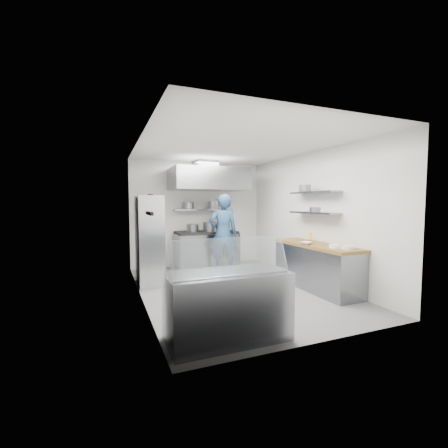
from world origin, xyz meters
name	(u,v)px	position (x,y,z in m)	size (l,w,h in m)	color
floor	(235,288)	(0.00, 0.00, 0.00)	(5.00, 5.00, 0.00)	slate
ceiling	(236,146)	(0.00, 0.00, 2.80)	(5.00, 5.00, 0.00)	silver
wall_back	(198,214)	(0.00, 2.50, 1.40)	(3.60, 0.02, 2.80)	white
wall_front	(321,228)	(0.00, -2.50, 1.40)	(3.60, 0.02, 2.80)	white
wall_left	(141,220)	(-1.80, 0.00, 1.40)	(5.00, 0.02, 2.80)	white
wall_right	(311,217)	(1.80, 0.00, 1.40)	(5.00, 0.02, 2.80)	white
gas_range	(206,250)	(0.10, 2.10, 0.45)	(1.60, 0.80, 0.90)	gray
cooktop	(206,232)	(0.10, 2.10, 0.93)	(1.57, 0.78, 0.06)	black
stock_pot_left	(193,228)	(-0.28, 2.08, 1.06)	(0.30, 0.30, 0.20)	slate
stock_pot_mid	(210,227)	(0.16, 1.96, 1.08)	(0.38, 0.38, 0.24)	slate
stock_pot_right	(226,227)	(0.66, 2.11, 1.04)	(0.24, 0.24, 0.16)	slate
over_range_shelf	(203,210)	(0.10, 2.34, 1.52)	(1.60, 0.30, 0.04)	gray
shelf_pot_a	(188,206)	(-0.31, 2.38, 1.63)	(0.29, 0.29, 0.18)	slate
shelf_pot_b	(214,205)	(0.33, 2.18, 1.65)	(0.28, 0.28, 0.22)	slate
extractor_hood	(208,179)	(0.10, 1.93, 2.30)	(1.90, 1.15, 0.55)	gray
hood_duct	(205,165)	(0.10, 2.15, 2.68)	(0.55, 0.55, 0.24)	slate
red_firebox	(152,214)	(-1.25, 2.44, 1.42)	(0.22, 0.10, 0.26)	red
chef	(223,233)	(0.29, 1.39, 0.96)	(0.70, 0.46, 1.92)	navy
wire_rack	(149,240)	(-1.53, 0.98, 0.93)	(0.50, 0.90, 1.85)	silver
rack_bin_a	(149,246)	(-1.53, 1.09, 0.80)	(0.16, 0.20, 0.18)	white
rack_bin_b	(146,221)	(-1.53, 1.48, 1.30)	(0.14, 0.18, 0.16)	yellow
rack_jar	(151,198)	(-1.48, 1.03, 1.80)	(0.11, 0.11, 0.18)	black
knife_strip	(149,213)	(-1.78, -0.90, 1.55)	(0.04, 0.55, 0.05)	black
prep_counter_base	(316,268)	(1.48, -0.60, 0.42)	(0.62, 2.00, 0.84)	gray
prep_counter_top	(316,245)	(1.48, -0.60, 0.87)	(0.65, 2.04, 0.06)	brown
plate_stack_a	(348,247)	(1.54, -1.35, 0.93)	(0.24, 0.24, 0.06)	white
plate_stack_b	(336,246)	(1.44, -1.18, 0.93)	(0.24, 0.24, 0.06)	white
copper_pan	(307,241)	(1.41, -0.40, 0.93)	(0.18, 0.18, 0.06)	#D36B3B
squeeze_bottle	(310,237)	(1.66, -0.18, 0.99)	(0.06, 0.06, 0.18)	yellow
mixing_bowl	(306,243)	(1.23, -0.60, 0.93)	(0.21, 0.21, 0.05)	white
wall_shelf_lower	(314,213)	(1.64, -0.30, 1.50)	(0.30, 1.30, 0.04)	gray
wall_shelf_upper	(314,192)	(1.64, -0.30, 1.92)	(0.30, 1.30, 0.04)	gray
shelf_pot_c	(315,210)	(1.52, -0.49, 1.57)	(0.22, 0.22, 0.10)	slate
shelf_pot_d	(305,188)	(1.53, -0.14, 2.01)	(0.24, 0.24, 0.14)	slate
display_case	(227,306)	(-1.00, -2.00, 0.42)	(1.50, 0.70, 0.85)	gray
display_glass	(231,256)	(-1.00, -2.12, 1.07)	(1.47, 0.02, 0.45)	silver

